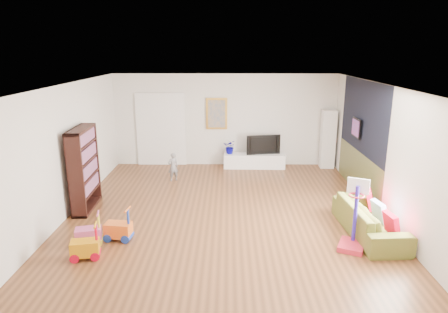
{
  "coord_description": "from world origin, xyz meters",
  "views": [
    {
      "loc": [
        0.09,
        -7.86,
        3.39
      ],
      "look_at": [
        0.0,
        0.4,
        1.15
      ],
      "focal_mm": 32.0,
      "sensor_mm": 36.0,
      "label": 1
    }
  ],
  "objects_px": {
    "media_console": "(254,161)",
    "basketball_hoop": "(354,216)",
    "sofa": "(369,220)",
    "bookshelf": "(84,169)"
  },
  "relations": [
    {
      "from": "media_console",
      "to": "basketball_hoop",
      "type": "height_order",
      "value": "basketball_hoop"
    },
    {
      "from": "media_console",
      "to": "sofa",
      "type": "relative_size",
      "value": 0.89
    },
    {
      "from": "bookshelf",
      "to": "basketball_hoop",
      "type": "bearing_deg",
      "value": -21.81
    },
    {
      "from": "basketball_hoop",
      "to": "bookshelf",
      "type": "bearing_deg",
      "value": -174.04
    },
    {
      "from": "media_console",
      "to": "basketball_hoop",
      "type": "xyz_separation_m",
      "value": [
        1.4,
        -4.91,
        0.41
      ]
    },
    {
      "from": "media_console",
      "to": "bookshelf",
      "type": "bearing_deg",
      "value": -139.99
    },
    {
      "from": "sofa",
      "to": "media_console",
      "type": "bearing_deg",
      "value": 19.72
    },
    {
      "from": "bookshelf",
      "to": "media_console",
      "type": "bearing_deg",
      "value": 35.91
    },
    {
      "from": "sofa",
      "to": "basketball_hoop",
      "type": "xyz_separation_m",
      "value": [
        -0.49,
        -0.57,
        0.33
      ]
    },
    {
      "from": "media_console",
      "to": "sofa",
      "type": "xyz_separation_m",
      "value": [
        1.89,
        -4.34,
        0.08
      ]
    }
  ]
}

